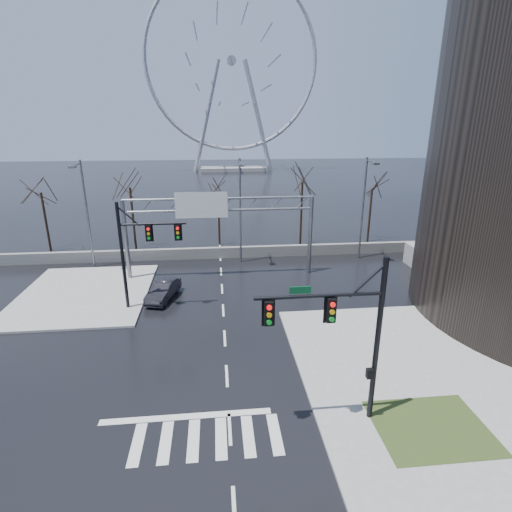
{
  "coord_description": "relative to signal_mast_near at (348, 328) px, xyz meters",
  "views": [
    {
      "loc": [
        -0.31,
        -18.61,
        13.19
      ],
      "look_at": [
        2.47,
        8.4,
        4.0
      ],
      "focal_mm": 28.0,
      "sensor_mm": 36.0,
      "label": 1
    }
  ],
  "objects": [
    {
      "name": "signal_mast_far",
      "position": [
        -11.01,
        13.0,
        -0.04
      ],
      "size": [
        4.72,
        0.41,
        8.0
      ],
      "color": "black",
      "rests_on": "ground"
    },
    {
      "name": "car",
      "position": [
        -9.73,
        14.57,
        -4.18
      ],
      "size": [
        2.56,
        4.47,
        1.39
      ],
      "primitive_type": "imported",
      "rotation": [
        0.0,
        0.0,
        -0.27
      ],
      "color": "black",
      "rests_on": "ground"
    },
    {
      "name": "streetlight_left",
      "position": [
        -17.14,
        22.2,
        1.01
      ],
      "size": [
        0.5,
        2.55,
        10.0
      ],
      "color": "slate",
      "rests_on": "ground"
    },
    {
      "name": "tree_right",
      "position": [
        3.86,
        27.54,
        1.34
      ],
      "size": [
        3.9,
        3.9,
        7.8
      ],
      "color": "black",
      "rests_on": "ground"
    },
    {
      "name": "barrier_wall",
      "position": [
        -5.14,
        24.04,
        -4.32
      ],
      "size": [
        52.0,
        0.5,
        1.1
      ],
      "primitive_type": "cube",
      "color": "slate",
      "rests_on": "ground"
    },
    {
      "name": "sidewalk_far",
      "position": [
        -16.14,
        16.04,
        -4.8
      ],
      "size": [
        10.0,
        12.0,
        0.15
      ],
      "primitive_type": "cube",
      "color": "gray",
      "rests_on": "ground"
    },
    {
      "name": "sidewalk_right_ext",
      "position": [
        4.86,
        6.04,
        -4.8
      ],
      "size": [
        12.0,
        10.0,
        0.15
      ],
      "primitive_type": "cube",
      "color": "gray",
      "rests_on": "ground"
    },
    {
      "name": "streetlight_right",
      "position": [
        8.86,
        22.2,
        1.01
      ],
      "size": [
        0.5,
        2.55,
        10.0
      ],
      "color": "slate",
      "rests_on": "ground"
    },
    {
      "name": "tree_far_left",
      "position": [
        -23.14,
        28.04,
        0.7
      ],
      "size": [
        3.5,
        3.5,
        7.0
      ],
      "color": "black",
      "rests_on": "ground"
    },
    {
      "name": "sign_gantry",
      "position": [
        -5.52,
        19.0,
        0.31
      ],
      "size": [
        16.36,
        0.4,
        7.6
      ],
      "color": "slate",
      "rests_on": "ground"
    },
    {
      "name": "ground",
      "position": [
        -5.14,
        4.04,
        -4.87
      ],
      "size": [
        260.0,
        260.0,
        0.0
      ],
      "primitive_type": "plane",
      "color": "black",
      "rests_on": "ground"
    },
    {
      "name": "tree_left",
      "position": [
        -14.14,
        27.54,
        1.1
      ],
      "size": [
        3.75,
        3.75,
        7.5
      ],
      "color": "black",
      "rests_on": "ground"
    },
    {
      "name": "grass_strip",
      "position": [
        3.86,
        -0.96,
        -4.72
      ],
      "size": [
        5.0,
        4.0,
        0.02
      ],
      "primitive_type": "cube",
      "color": "#263717",
      "rests_on": "sidewalk_near"
    },
    {
      "name": "streetlight_mid",
      "position": [
        -3.14,
        22.2,
        1.01
      ],
      "size": [
        0.5,
        2.55,
        10.0
      ],
      "color": "slate",
      "rests_on": "ground"
    },
    {
      "name": "signal_mast_near",
      "position": [
        0.0,
        0.0,
        0.0
      ],
      "size": [
        5.52,
        0.41,
        8.0
      ],
      "color": "black",
      "rests_on": "ground"
    },
    {
      "name": "tree_far_right",
      "position": [
        11.86,
        28.04,
        0.54
      ],
      "size": [
        3.4,
        3.4,
        6.8
      ],
      "color": "black",
      "rests_on": "ground"
    },
    {
      "name": "tree_center",
      "position": [
        -5.14,
        28.54,
        0.3
      ],
      "size": [
        3.25,
        3.25,
        6.5
      ],
      "color": "black",
      "rests_on": "ground"
    },
    {
      "name": "ferris_wheel",
      "position": [
        -0.14,
        99.04,
        21.26
      ],
      "size": [
        45.0,
        6.0,
        50.91
      ],
      "color": "gray",
      "rests_on": "ground"
    }
  ]
}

